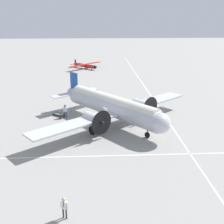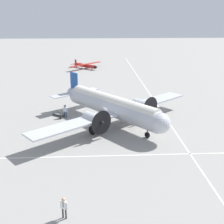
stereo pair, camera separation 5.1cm
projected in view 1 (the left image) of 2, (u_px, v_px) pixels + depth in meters
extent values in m
plane|color=gray|center=(112.00, 123.00, 37.65)|extent=(300.00, 300.00, 0.00)
cube|color=silver|center=(169.00, 122.00, 38.04)|extent=(120.00, 0.16, 0.01)
cube|color=silver|center=(117.00, 156.00, 29.01)|extent=(0.16, 120.00, 0.01)
cylinder|color=silver|center=(112.00, 107.00, 36.89)|extent=(14.02, 12.01, 2.50)
cylinder|color=silver|center=(112.00, 102.00, 36.67)|extent=(12.95, 10.93, 1.75)
sphere|color=silver|center=(160.00, 123.00, 31.26)|extent=(2.37, 2.37, 2.37)
cylinder|color=silver|center=(77.00, 94.00, 42.48)|extent=(3.29, 3.03, 1.37)
cube|color=#194799|center=(74.00, 82.00, 42.32)|extent=(1.45, 1.21, 2.87)
cube|color=silver|center=(75.00, 93.00, 42.71)|extent=(6.26, 7.22, 0.10)
cube|color=silver|center=(118.00, 111.00, 36.17)|extent=(17.73, 21.08, 0.20)
cylinder|color=silver|center=(142.00, 105.00, 38.66)|extent=(2.99, 2.79, 1.37)
cylinder|color=black|center=(150.00, 107.00, 37.60)|extent=(1.85, 2.27, 2.89)
sphere|color=black|center=(151.00, 108.00, 37.51)|extent=(0.48, 0.48, 0.48)
cylinder|color=silver|center=(93.00, 119.00, 33.28)|extent=(2.99, 2.79, 1.37)
cylinder|color=black|center=(102.00, 123.00, 32.22)|extent=(1.85, 2.27, 2.89)
sphere|color=black|center=(102.00, 123.00, 32.12)|extent=(0.48, 0.48, 0.48)
cylinder|color=#4C4C51|center=(140.00, 111.00, 39.19)|extent=(0.18, 0.18, 0.96)
cylinder|color=black|center=(140.00, 115.00, 39.34)|extent=(1.04, 0.92, 1.10)
cylinder|color=#4C4C51|center=(92.00, 127.00, 33.80)|extent=(0.18, 0.18, 0.96)
cylinder|color=black|center=(92.00, 130.00, 33.96)|extent=(1.04, 0.92, 1.10)
cylinder|color=#4C4C51|center=(147.00, 132.00, 33.00)|extent=(0.14, 0.14, 0.87)
cylinder|color=black|center=(147.00, 135.00, 33.15)|extent=(0.66, 0.58, 0.70)
cylinder|color=#2D2D33|center=(66.00, 214.00, 19.88)|extent=(0.12, 0.12, 0.82)
cylinder|color=#2D2D33|center=(63.00, 213.00, 19.96)|extent=(0.12, 0.12, 0.82)
cube|color=white|center=(64.00, 205.00, 19.68)|extent=(0.33, 0.44, 0.62)
sphere|color=tan|center=(64.00, 199.00, 19.54)|extent=(0.27, 0.27, 0.27)
cylinder|color=white|center=(67.00, 206.00, 19.61)|extent=(0.10, 0.10, 0.59)
cylinder|color=white|center=(61.00, 204.00, 19.77)|extent=(0.10, 0.10, 0.59)
cube|color=black|center=(63.00, 205.00, 19.57)|extent=(0.03, 0.05, 0.40)
cylinder|color=navy|center=(65.00, 115.00, 39.71)|extent=(0.13, 0.13, 0.88)
cylinder|color=navy|center=(66.00, 115.00, 39.62)|extent=(0.13, 0.13, 0.88)
cube|color=silver|center=(65.00, 110.00, 39.41)|extent=(0.35, 0.47, 0.66)
sphere|color=#8C6647|center=(65.00, 106.00, 39.26)|extent=(0.29, 0.29, 0.29)
cylinder|color=silver|center=(64.00, 110.00, 39.51)|extent=(0.10, 0.10, 0.63)
cylinder|color=silver|center=(67.00, 110.00, 39.34)|extent=(0.10, 0.10, 0.63)
cube|color=maroon|center=(65.00, 109.00, 39.48)|extent=(0.03, 0.05, 0.42)
cylinder|color=navy|center=(65.00, 105.00, 39.22)|extent=(0.41, 0.41, 0.07)
cube|color=#232328|center=(60.00, 117.00, 39.28)|extent=(0.51, 0.18, 0.54)
cube|color=black|center=(60.00, 115.00, 39.18)|extent=(0.18, 0.12, 0.02)
cube|color=brown|center=(61.00, 117.00, 39.42)|extent=(0.46, 0.20, 0.43)
cube|color=#4A3520|center=(60.00, 115.00, 39.34)|extent=(0.17, 0.14, 0.02)
cube|color=#56565B|center=(59.00, 114.00, 40.48)|extent=(1.79, 1.96, 0.04)
cube|color=#56565B|center=(55.00, 111.00, 40.86)|extent=(0.76, 0.59, 0.04)
cylinder|color=#56565B|center=(57.00, 111.00, 41.23)|extent=(0.04, 0.04, 0.22)
cylinder|color=#56565B|center=(53.00, 113.00, 40.55)|extent=(0.04, 0.04, 0.22)
cylinder|color=black|center=(64.00, 115.00, 40.47)|extent=(0.22, 0.26, 0.28)
cylinder|color=black|center=(61.00, 116.00, 39.89)|extent=(0.22, 0.26, 0.28)
cylinder|color=black|center=(58.00, 113.00, 41.18)|extent=(0.22, 0.26, 0.28)
cylinder|color=black|center=(54.00, 115.00, 40.60)|extent=(0.22, 0.26, 0.28)
cylinder|color=#B2231E|center=(85.00, 66.00, 76.49)|extent=(5.76, 6.10, 0.91)
sphere|color=black|center=(95.00, 67.00, 74.12)|extent=(0.82, 0.82, 0.82)
cube|color=#B2231E|center=(86.00, 64.00, 76.11)|extent=(9.01, 8.49, 0.08)
cube|color=#B2231E|center=(75.00, 62.00, 78.48)|extent=(0.50, 0.53, 1.19)
cube|color=#B2231E|center=(75.00, 64.00, 78.67)|extent=(3.07, 2.92, 0.04)
cylinder|color=black|center=(92.00, 69.00, 75.10)|extent=(0.25, 0.26, 0.28)
cylinder|color=#4C4C51|center=(92.00, 69.00, 75.06)|extent=(0.06, 0.06, 0.21)
cylinder|color=black|center=(86.00, 67.00, 77.57)|extent=(0.25, 0.26, 0.28)
cylinder|color=#4C4C51|center=(86.00, 67.00, 77.53)|extent=(0.06, 0.06, 0.21)
cylinder|color=black|center=(82.00, 68.00, 76.36)|extent=(0.25, 0.26, 0.28)
cylinder|color=#4C4C51|center=(82.00, 68.00, 76.33)|extent=(0.06, 0.06, 0.21)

